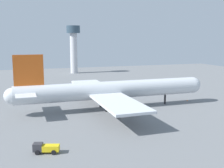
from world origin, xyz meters
name	(u,v)px	position (x,y,z in m)	size (l,w,h in m)	color
ground_plane	(112,108)	(0.00, 0.00, 0.00)	(277.43, 277.43, 0.00)	slate
cargo_airplane	(111,90)	(-0.49, 0.00, 6.39)	(69.36, 56.64, 18.89)	silver
cargo_loader	(41,98)	(-22.29, 19.46, 1.08)	(3.98, 3.04, 2.09)	#333338
pushback_tractor	(45,148)	(-25.24, -31.24, 1.15)	(5.62, 3.38, 2.17)	#333338
safety_cone_nose	(187,100)	(31.21, 1.80, 0.28)	(0.40, 0.40, 0.57)	orange
control_tower	(74,44)	(6.95, 102.78, 20.16)	(9.22, 9.22, 32.48)	silver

